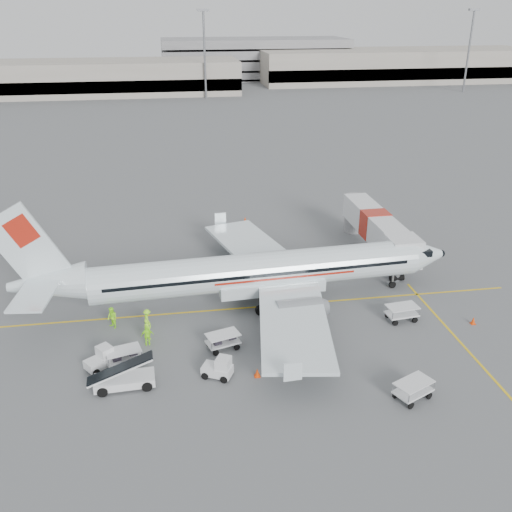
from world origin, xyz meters
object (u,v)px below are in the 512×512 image
object	(u,v)px
jet_bridge	(374,233)
belt_loader	(123,369)
tug_aft	(100,359)
tug_fore	(303,312)
tug_mid	(217,367)
aircraft	(259,248)

from	to	relation	value
jet_bridge	belt_loader	bearing A→B (deg)	-142.92
belt_loader	tug_aft	size ratio (longest dim) A/B	2.63
tug_fore	tug_mid	size ratio (longest dim) A/B	0.98
jet_bridge	tug_fore	size ratio (longest dim) A/B	8.75
tug_aft	jet_bridge	bearing A→B (deg)	-4.33
aircraft	jet_bridge	size ratio (longest dim) A/B	2.12
tug_mid	tug_aft	world-z (taller)	same
tug_fore	tug_aft	bearing A→B (deg)	175.22
tug_fore	tug_aft	world-z (taller)	tug_aft
jet_bridge	tug_fore	bearing A→B (deg)	-131.26
tug_fore	aircraft	bearing A→B (deg)	109.98
belt_loader	tug_aft	world-z (taller)	belt_loader
aircraft	tug_fore	bearing A→B (deg)	-53.31
belt_loader	tug_mid	xyz separation A→B (m)	(6.17, 0.16, -0.65)
tug_aft	tug_mid	bearing A→B (deg)	-52.18
tug_mid	aircraft	bearing A→B (deg)	92.43
jet_bridge	belt_loader	distance (m)	30.16
tug_fore	tug_mid	xyz separation A→B (m)	(-7.53, -6.46, 0.02)
jet_bridge	tug_fore	distance (m)	15.66
aircraft	tug_fore	size ratio (longest dim) A/B	18.56
tug_fore	tug_aft	distance (m)	16.06
aircraft	belt_loader	distance (m)	15.21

